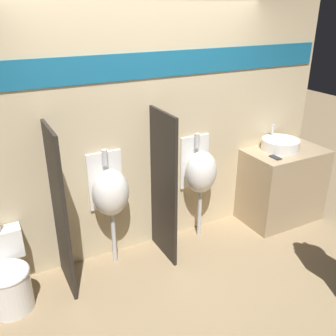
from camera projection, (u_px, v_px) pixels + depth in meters
name	position (u px, v px, depth m)	size (l,w,h in m)	color
ground_plane	(176.00, 268.00, 3.80)	(16.00, 16.00, 0.00)	#997F5B
display_wall	(148.00, 125.00, 3.74)	(4.29, 0.07, 2.70)	beige
sink_counter	(282.00, 185.00, 4.54)	(0.94, 0.59, 0.90)	tan
sink_basin	(280.00, 144.00, 4.37)	(0.43, 0.43, 0.27)	white
cell_phone	(275.00, 157.00, 4.15)	(0.07, 0.14, 0.01)	#232328
divider_near_counter	(60.00, 212.00, 3.30)	(0.03, 0.53, 1.56)	#28231E
divider_mid	(163.00, 187.00, 3.75)	(0.03, 0.53, 1.56)	#28231E
urinal_near_counter	(110.00, 192.00, 3.62)	(0.37, 0.30, 1.21)	silver
urinal_far	(200.00, 172.00, 4.06)	(0.37, 0.30, 1.21)	silver
toilet	(8.00, 278.00, 3.26)	(0.38, 0.54, 0.79)	white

